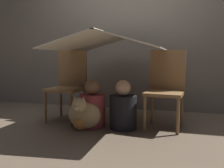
% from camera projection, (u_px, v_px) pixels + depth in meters
% --- Properties ---
extents(ground_plane, '(8.80, 8.80, 0.00)m').
position_uv_depth(ground_plane, '(110.00, 127.00, 2.97)').
color(ground_plane, brown).
extents(wall_back, '(7.00, 0.05, 2.50)m').
position_uv_depth(wall_back, '(129.00, 30.00, 3.89)').
color(wall_back, '#6B6056').
rests_on(wall_back, ground_plane).
extents(chair_left, '(0.45, 0.45, 0.91)m').
position_uv_depth(chair_left, '(68.00, 83.00, 3.26)').
color(chair_left, brown).
rests_on(chair_left, ground_plane).
extents(chair_right, '(0.46, 0.46, 0.91)m').
position_uv_depth(chair_right, '(166.00, 86.00, 2.93)').
color(chair_right, brown).
rests_on(chair_right, ground_plane).
extents(sheet_canopy, '(1.25, 1.39, 0.19)m').
position_uv_depth(sheet_canopy, '(112.00, 42.00, 2.96)').
color(sheet_canopy, silver).
extents(person_front, '(0.31, 0.31, 0.57)m').
position_uv_depth(person_front, '(92.00, 107.00, 2.96)').
color(person_front, maroon).
rests_on(person_front, ground_plane).
extents(person_second, '(0.31, 0.31, 0.57)m').
position_uv_depth(person_second, '(123.00, 109.00, 2.89)').
color(person_second, black).
rests_on(person_second, ground_plane).
extents(dog, '(0.39, 0.37, 0.40)m').
position_uv_depth(dog, '(84.00, 113.00, 2.85)').
color(dog, tan).
rests_on(dog, ground_plane).
extents(plush_toy, '(0.17, 0.17, 0.26)m').
position_uv_depth(plush_toy, '(80.00, 121.00, 2.83)').
color(plush_toy, '#D88C3F').
rests_on(plush_toy, ground_plane).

